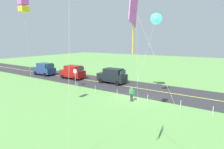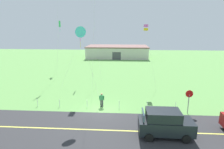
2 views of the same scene
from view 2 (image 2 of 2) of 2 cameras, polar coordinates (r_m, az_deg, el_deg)
The scene contains 17 objects.
ground_plane at distance 20.89m, azimuth -3.72°, elevation -10.95°, with size 120.00×120.00×0.10m, color #60994C.
asphalt_road at distance 17.35m, azimuth -5.47°, elevation -16.29°, with size 120.00×7.00×0.00m, color #2D2D30.
road_centre_stripe at distance 17.35m, azimuth -5.47°, elevation -16.28°, with size 120.00×0.16×0.00m, color #E5E04C.
car_suv_foreground at distance 16.48m, azimuth 15.65°, elevation -13.93°, with size 4.40×2.12×2.24m.
stop_sign at distance 21.04m, azimuth 22.23°, elevation -6.38°, with size 0.76×0.08×2.56m.
person_adult_near at distance 21.52m, azimuth -3.13°, elevation -7.54°, with size 0.58×0.22×1.60m.
kite_red_low at distance 19.35m, azimuth -9.52°, elevation 12.51°, with size 2.45×1.44×8.90m.
kite_green_far at distance 40.54m, azimuth -15.57°, elevation 14.26°, with size 0.66×3.51×10.18m.
kite_pink_drift at distance 30.35m, azimuth -9.67°, elevation 10.78°, with size 2.53×3.99×8.03m.
kite_cyan_top at distance 27.64m, azimuth 10.21°, elevation 13.75°, with size 2.06×1.42×9.23m.
warehouse_distant at distance 58.52m, azimuth 1.61°, elevation 6.94°, with size 18.36×10.20×3.50m.
fence_post_0 at distance 23.33m, azimuth -21.58°, elevation -7.90°, with size 0.05×0.05×0.90m, color silver.
fence_post_1 at distance 22.38m, azimuth -15.60°, elevation -8.34°, with size 0.05×0.05×0.90m, color silver.
fence_post_2 at distance 21.56m, azimuth -7.55°, elevation -8.79°, with size 0.05×0.05×0.90m, color silver.
fence_post_3 at distance 21.18m, azimuth 2.16°, elevation -9.10°, with size 0.05×0.05×0.90m, color silver.
fence_post_4 at distance 21.34m, azimuth 10.63°, elevation -9.16°, with size 0.05×0.05×0.90m, color silver.
fence_post_5 at distance 21.92m, azimuth 18.66°, elevation -9.04°, with size 0.05×0.05×0.90m, color silver.
Camera 2 is at (2.56, -18.82, 8.66)m, focal length 30.26 mm.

